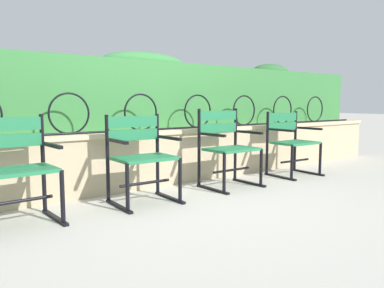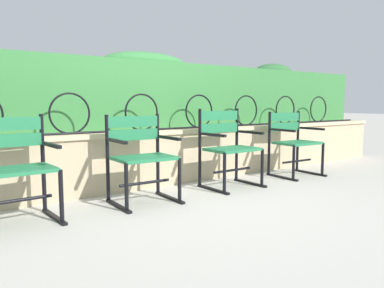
{
  "view_description": "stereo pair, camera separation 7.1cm",
  "coord_description": "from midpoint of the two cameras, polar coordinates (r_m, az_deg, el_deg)",
  "views": [
    {
      "loc": [
        -2.31,
        -2.97,
        0.97
      ],
      "look_at": [
        0.0,
        0.08,
        0.55
      ],
      "focal_mm": 35.43,
      "sensor_mm": 36.0,
      "label": 1
    },
    {
      "loc": [
        -2.25,
        -3.02,
        0.97
      ],
      "look_at": [
        0.0,
        0.08,
        0.55
      ],
      "focal_mm": 35.43,
      "sensor_mm": 36.0,
      "label": 2
    }
  ],
  "objects": [
    {
      "name": "ground_plane",
      "position": [
        3.88,
        1.22,
        -8.2
      ],
      "size": [
        60.0,
        60.0,
        0.0
      ],
      "primitive_type": "plane",
      "color": "#BCB7AD"
    },
    {
      "name": "stone_wall",
      "position": [
        4.5,
        -5.2,
        -1.95
      ],
      "size": [
        8.48,
        0.41,
        0.65
      ],
      "color": "tan",
      "rests_on": "ground"
    },
    {
      "name": "iron_arch_fence",
      "position": [
        4.3,
        -6.8,
        4.44
      ],
      "size": [
        7.92,
        0.02,
        0.42
      ],
      "color": "black",
      "rests_on": "stone_wall"
    },
    {
      "name": "hedge_row",
      "position": [
        4.82,
        -7.95,
        7.71
      ],
      "size": [
        8.31,
        0.49,
        0.95
      ],
      "color": "#387A3D",
      "rests_on": "stone_wall"
    },
    {
      "name": "park_chair_leftmost",
      "position": [
        3.34,
        -24.91,
        -2.98
      ],
      "size": [
        0.64,
        0.55,
        0.87
      ],
      "color": "#237547",
      "rests_on": "ground"
    },
    {
      "name": "park_chair_centre_left",
      "position": [
        3.72,
        -7.17,
        -1.64
      ],
      "size": [
        0.61,
        0.54,
        0.85
      ],
      "color": "#237547",
      "rests_on": "ground"
    },
    {
      "name": "park_chair_centre_right",
      "position": [
        4.39,
        5.91,
        -0.26
      ],
      "size": [
        0.62,
        0.52,
        0.9
      ],
      "color": "#237547",
      "rests_on": "ground"
    },
    {
      "name": "park_chair_rightmost",
      "position": [
        5.23,
        15.35,
        0.45
      ],
      "size": [
        0.62,
        0.55,
        0.85
      ],
      "color": "#237547",
      "rests_on": "ground"
    }
  ]
}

